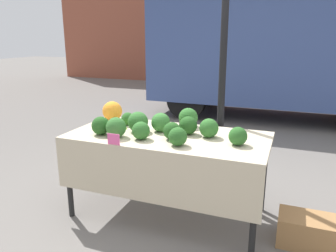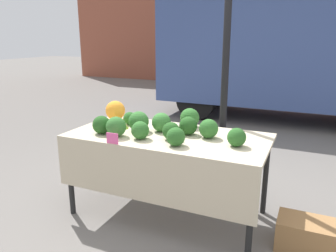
# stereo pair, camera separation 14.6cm
# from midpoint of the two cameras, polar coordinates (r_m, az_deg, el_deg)

# --- Properties ---
(ground_plane) EXTENTS (40.00, 40.00, 0.00)m
(ground_plane) POSITION_cam_midpoint_polar(r_m,az_deg,el_deg) (3.25, -1.33, -14.86)
(ground_plane) COLOR slate
(building_facade) EXTENTS (16.00, 0.60, 5.34)m
(building_facade) POSITION_cam_midpoint_polar(r_m,az_deg,el_deg) (11.83, 16.84, 19.72)
(building_facade) COLOR brown
(building_facade) RESTS_ON ground_plane
(tent_pole) EXTENTS (0.07, 0.07, 2.67)m
(tent_pole) POSITION_cam_midpoint_polar(r_m,az_deg,el_deg) (3.28, 8.23, 9.96)
(tent_pole) COLOR black
(tent_pole) RESTS_ON ground_plane
(parked_truck) EXTENTS (4.85, 1.83, 2.68)m
(parked_truck) POSITION_cam_midpoint_polar(r_m,az_deg,el_deg) (6.98, 16.39, 13.04)
(parked_truck) COLOR #384C84
(parked_truck) RESTS_ON ground_plane
(market_table) EXTENTS (1.78, 0.87, 0.78)m
(market_table) POSITION_cam_midpoint_polar(r_m,az_deg,el_deg) (2.91, -1.88, -3.65)
(market_table) COLOR beige
(market_table) RESTS_ON ground_plane
(orange_cauliflower) EXTENTS (0.20, 0.20, 0.20)m
(orange_cauliflower) POSITION_cam_midpoint_polar(r_m,az_deg,el_deg) (3.46, -10.87, 2.55)
(orange_cauliflower) COLOR orange
(orange_cauliflower) RESTS_ON market_table
(romanesco_head) EXTENTS (0.13, 0.13, 0.10)m
(romanesco_head) POSITION_cam_midpoint_polar(r_m,az_deg,el_deg) (3.14, -9.61, 0.36)
(romanesco_head) COLOR #93B238
(romanesco_head) RESTS_ON market_table
(broccoli_head_0) EXTENTS (0.16, 0.16, 0.16)m
(broccoli_head_0) POSITION_cam_midpoint_polar(r_m,az_deg,el_deg) (2.99, -13.00, 0.04)
(broccoli_head_0) COLOR #23511E
(broccoli_head_0) RESTS_ON market_table
(broccoli_head_1) EXTENTS (0.15, 0.15, 0.15)m
(broccoli_head_1) POSITION_cam_midpoint_polar(r_m,az_deg,el_deg) (2.80, -6.24, -0.82)
(broccoli_head_1) COLOR #2D6628
(broccoli_head_1) RESTS_ON market_table
(broccoli_head_2) EXTENTS (0.19, 0.19, 0.19)m
(broccoli_head_2) POSITION_cam_midpoint_polar(r_m,az_deg,el_deg) (3.02, -6.64, 0.70)
(broccoli_head_2) COLOR #336B2D
(broccoli_head_2) RESTS_ON market_table
(broccoli_head_3) EXTENTS (0.19, 0.19, 0.19)m
(broccoli_head_3) POSITION_cam_midpoint_polar(r_m,az_deg,el_deg) (3.17, 2.23, 1.48)
(broccoli_head_3) COLOR #2D6628
(broccoli_head_3) RESTS_ON market_table
(broccoli_head_4) EXTENTS (0.15, 0.15, 0.15)m
(broccoli_head_4) POSITION_cam_midpoint_polar(r_m,az_deg,el_deg) (2.62, 0.12, -1.87)
(broccoli_head_4) COLOR #285B23
(broccoli_head_4) RESTS_ON market_table
(broccoli_head_5) EXTENTS (0.13, 0.13, 0.13)m
(broccoli_head_5) POSITION_cam_midpoint_polar(r_m,az_deg,el_deg) (3.26, -8.30, 1.23)
(broccoli_head_5) COLOR #285B23
(broccoli_head_5) RESTS_ON market_table
(broccoli_head_6) EXTENTS (0.18, 0.18, 0.18)m
(broccoli_head_6) POSITION_cam_midpoint_polar(r_m,az_deg,el_deg) (2.88, -10.48, -0.25)
(broccoli_head_6) COLOR #336B2D
(broccoli_head_6) RESTS_ON market_table
(broccoli_head_7) EXTENTS (0.15, 0.15, 0.15)m
(broccoli_head_7) POSITION_cam_midpoint_polar(r_m,az_deg,el_deg) (2.68, 10.55, -1.77)
(broccoli_head_7) COLOR #285B23
(broccoli_head_7) RESTS_ON market_table
(broccoli_head_8) EXTENTS (0.18, 0.18, 0.18)m
(broccoli_head_8) POSITION_cam_midpoint_polar(r_m,az_deg,el_deg) (3.01, -2.67, 0.64)
(broccoli_head_8) COLOR #387533
(broccoli_head_8) RESTS_ON market_table
(broccoli_head_9) EXTENTS (0.16, 0.16, 0.16)m
(broccoli_head_9) POSITION_cam_midpoint_polar(r_m,az_deg,el_deg) (2.93, 2.10, 0.09)
(broccoli_head_9) COLOR #23511E
(broccoli_head_9) RESTS_ON market_table
(broccoli_head_10) EXTENTS (0.17, 0.17, 0.17)m
(broccoli_head_10) POSITION_cam_midpoint_polar(r_m,az_deg,el_deg) (2.85, 5.69, -0.37)
(broccoli_head_10) COLOR #2D6628
(broccoli_head_10) RESTS_ON market_table
(broccoli_head_11) EXTENTS (0.15, 0.15, 0.15)m
(broccoli_head_11) POSITION_cam_midpoint_polar(r_m,az_deg,el_deg) (2.78, -0.79, -0.88)
(broccoli_head_11) COLOR #23511E
(broccoli_head_11) RESTS_ON market_table
(price_sign) EXTENTS (0.11, 0.01, 0.09)m
(price_sign) POSITION_cam_midpoint_polar(r_m,az_deg,el_deg) (2.70, -10.99, -2.29)
(price_sign) COLOR #F45B9E
(price_sign) RESTS_ON market_table
(produce_crate) EXTENTS (0.49, 0.29, 0.25)m
(produce_crate) POSITION_cam_midpoint_polar(r_m,az_deg,el_deg) (2.96, 22.07, -16.64)
(produce_crate) COLOR #9E7042
(produce_crate) RESTS_ON ground_plane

